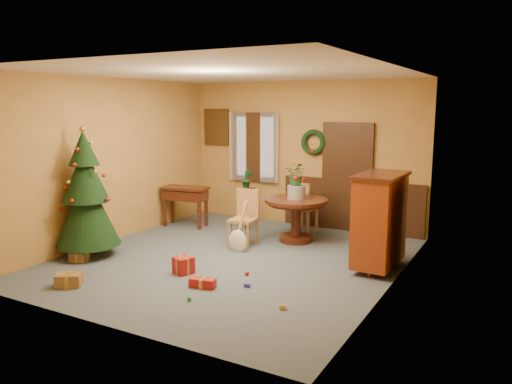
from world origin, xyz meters
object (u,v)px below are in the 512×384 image
Objects in this scene: dining_table at (296,212)px; writing_desk at (185,197)px; chair_near at (245,215)px; christmas_tree at (86,195)px; sideboard at (380,218)px.

writing_desk reaches higher than dining_table.
dining_table is at bearing 1.03° from writing_desk.
christmas_tree is at bearing -136.23° from chair_near.
writing_desk is 0.67× the size of sideboard.
christmas_tree is 1.46× the size of sideboard.
christmas_tree is at bearing -93.80° from writing_desk.
chair_near is (-0.70, -0.62, -0.02)m from dining_table.
chair_near is at bearing -138.23° from dining_table.
writing_desk is at bearing -178.97° from dining_table.
dining_table is 1.17× the size of writing_desk.
chair_near is 0.68× the size of sideboard.
christmas_tree reaches higher than chair_near.
christmas_tree is 2.42m from writing_desk.
chair_near is 1.83m from writing_desk.
chair_near is 1.00× the size of writing_desk.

